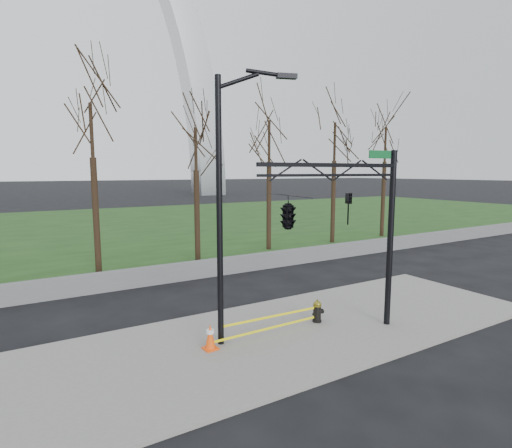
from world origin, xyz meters
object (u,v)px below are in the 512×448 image
street_light (227,193)px  traffic_signal_mast (310,211)px  fire_hydrant (317,311)px  traffic_cone (210,337)px

street_light → traffic_signal_mast: bearing=-9.2°
fire_hydrant → street_light: street_light is taller
traffic_signal_mast → street_light: bearing=156.5°
fire_hydrant → street_light: 5.46m
fire_hydrant → traffic_cone: 4.12m
traffic_cone → street_light: 4.26m
traffic_cone → fire_hydrant: bearing=1.3°
traffic_cone → traffic_signal_mast: traffic_signal_mast is taller
traffic_signal_mast → traffic_cone: bearing=164.4°
fire_hydrant → traffic_signal_mast: traffic_signal_mast is taller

